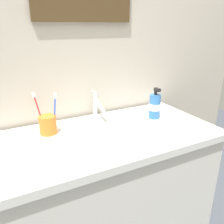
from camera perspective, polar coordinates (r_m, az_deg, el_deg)
tiled_wall_back at (r=1.27m, az=-6.92°, el=12.72°), size 2.23×0.04×2.40m
vanity_counter at (r=1.35m, az=-0.54°, el=-22.55°), size 1.03×0.52×0.90m
sink_basin at (r=1.12m, az=0.71°, el=-6.26°), size 0.45×0.45×0.10m
faucet at (r=1.25m, az=-3.78°, el=1.75°), size 0.02×0.17×0.14m
toothbrush_cup at (r=1.11m, az=-15.47°, el=-3.04°), size 0.08×0.08×0.09m
toothbrush_red at (r=1.11m, az=-17.59°, el=0.49°), size 0.04×0.05×0.19m
toothbrush_blue at (r=1.09m, az=-13.88°, el=0.46°), size 0.03×0.02×0.19m
soap_dispenser at (r=1.27m, az=10.45°, el=1.46°), size 0.06×0.06×0.17m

